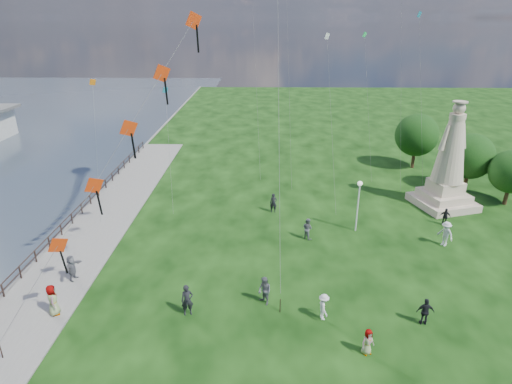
{
  "coord_description": "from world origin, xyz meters",
  "views": [
    {
      "loc": [
        -0.47,
        -17.4,
        15.87
      ],
      "look_at": [
        -1.0,
        8.0,
        5.5
      ],
      "focal_mm": 30.0,
      "sensor_mm": 36.0,
      "label": 1
    }
  ],
  "objects_px": {
    "person_0": "(187,300)",
    "person_2": "(324,307)",
    "person_4": "(368,342)",
    "person_7": "(308,229)",
    "person_1": "(265,291)",
    "statue": "(448,168)",
    "person_10": "(53,301)",
    "person_3": "(425,312)",
    "person_5": "(72,269)",
    "person_9": "(445,217)",
    "person_8": "(445,234)",
    "lamppost": "(359,195)",
    "person_6": "(273,203)"
  },
  "relations": [
    {
      "from": "person_4",
      "to": "person_7",
      "type": "relative_size",
      "value": 0.86
    },
    {
      "from": "person_0",
      "to": "person_1",
      "type": "relative_size",
      "value": 1.06
    },
    {
      "from": "person_0",
      "to": "person_3",
      "type": "bearing_deg",
      "value": -18.81
    },
    {
      "from": "statue",
      "to": "person_6",
      "type": "xyz_separation_m",
      "value": [
        -15.41,
        -1.71,
        -2.72
      ]
    },
    {
      "from": "statue",
      "to": "person_1",
      "type": "bearing_deg",
      "value": -154.51
    },
    {
      "from": "person_7",
      "to": "person_8",
      "type": "height_order",
      "value": "person_8"
    },
    {
      "from": "person_1",
      "to": "person_4",
      "type": "bearing_deg",
      "value": 15.23
    },
    {
      "from": "person_8",
      "to": "person_3",
      "type": "bearing_deg",
      "value": -59.95
    },
    {
      "from": "person_0",
      "to": "person_9",
      "type": "bearing_deg",
      "value": 15.46
    },
    {
      "from": "person_0",
      "to": "person_8",
      "type": "xyz_separation_m",
      "value": [
        17.87,
        8.44,
        0.02
      ]
    },
    {
      "from": "person_0",
      "to": "person_5",
      "type": "xyz_separation_m",
      "value": [
        -7.99,
        3.22,
        -0.08
      ]
    },
    {
      "from": "person_1",
      "to": "person_7",
      "type": "distance_m",
      "value": 8.87
    },
    {
      "from": "person_7",
      "to": "person_8",
      "type": "bearing_deg",
      "value": -136.32
    },
    {
      "from": "person_0",
      "to": "person_2",
      "type": "bearing_deg",
      "value": -18.19
    },
    {
      "from": "lamppost",
      "to": "person_7",
      "type": "bearing_deg",
      "value": -160.91
    },
    {
      "from": "person_10",
      "to": "lamppost",
      "type": "bearing_deg",
      "value": -83.29
    },
    {
      "from": "person_2",
      "to": "person_6",
      "type": "relative_size",
      "value": 0.94
    },
    {
      "from": "person_3",
      "to": "person_10",
      "type": "xyz_separation_m",
      "value": [
        -20.91,
        0.32,
        0.12
      ]
    },
    {
      "from": "person_3",
      "to": "person_8",
      "type": "relative_size",
      "value": 0.85
    },
    {
      "from": "person_5",
      "to": "person_8",
      "type": "height_order",
      "value": "person_8"
    },
    {
      "from": "person_4",
      "to": "person_5",
      "type": "xyz_separation_m",
      "value": [
        -17.62,
        6.14,
        0.15
      ]
    },
    {
      "from": "lamppost",
      "to": "person_6",
      "type": "bearing_deg",
      "value": 152.33
    },
    {
      "from": "person_5",
      "to": "person_7",
      "type": "height_order",
      "value": "person_5"
    },
    {
      "from": "person_5",
      "to": "person_6",
      "type": "height_order",
      "value": "person_5"
    },
    {
      "from": "person_1",
      "to": "person_4",
      "type": "relative_size",
      "value": 1.23
    },
    {
      "from": "person_0",
      "to": "person_5",
      "type": "bearing_deg",
      "value": 141.77
    },
    {
      "from": "person_1",
      "to": "person_8",
      "type": "bearing_deg",
      "value": 81.36
    },
    {
      "from": "person_8",
      "to": "person_9",
      "type": "height_order",
      "value": "person_8"
    },
    {
      "from": "person_5",
      "to": "statue",
      "type": "bearing_deg",
      "value": -54.63
    },
    {
      "from": "person_1",
      "to": "person_2",
      "type": "distance_m",
      "value": 3.58
    },
    {
      "from": "lamppost",
      "to": "person_6",
      "type": "xyz_separation_m",
      "value": [
        -6.55,
        3.43,
        -2.21
      ]
    },
    {
      "from": "statue",
      "to": "person_9",
      "type": "xyz_separation_m",
      "value": [
        -1.35,
        -3.95,
        -2.84
      ]
    },
    {
      "from": "person_8",
      "to": "person_9",
      "type": "distance_m",
      "value": 3.72
    },
    {
      "from": "person_0",
      "to": "person_8",
      "type": "bearing_deg",
      "value": 8.97
    },
    {
      "from": "person_1",
      "to": "person_5",
      "type": "height_order",
      "value": "person_1"
    },
    {
      "from": "person_0",
      "to": "person_1",
      "type": "height_order",
      "value": "person_0"
    },
    {
      "from": "statue",
      "to": "person_3",
      "type": "height_order",
      "value": "statue"
    },
    {
      "from": "person_6",
      "to": "person_4",
      "type": "bearing_deg",
      "value": -72.66
    },
    {
      "from": "person_4",
      "to": "person_5",
      "type": "relative_size",
      "value": 0.83
    },
    {
      "from": "person_0",
      "to": "person_9",
      "type": "xyz_separation_m",
      "value": [
        19.22,
        11.89,
        -0.21
      ]
    },
    {
      "from": "statue",
      "to": "person_5",
      "type": "distance_m",
      "value": 31.34
    },
    {
      "from": "person_1",
      "to": "person_6",
      "type": "bearing_deg",
      "value": 139.4
    },
    {
      "from": "person_2",
      "to": "person_9",
      "type": "bearing_deg",
      "value": -52.78
    },
    {
      "from": "lamppost",
      "to": "person_10",
      "type": "bearing_deg",
      "value": -150.41
    },
    {
      "from": "statue",
      "to": "person_10",
      "type": "xyz_separation_m",
      "value": [
        -28.18,
        -16.11,
        -2.63
      ]
    },
    {
      "from": "person_8",
      "to": "person_9",
      "type": "xyz_separation_m",
      "value": [
        1.34,
        3.46,
        -0.23
      ]
    },
    {
      "from": "person_3",
      "to": "person_6",
      "type": "relative_size",
      "value": 0.96
    },
    {
      "from": "person_2",
      "to": "person_10",
      "type": "distance_m",
      "value": 15.34
    },
    {
      "from": "person_1",
      "to": "person_5",
      "type": "distance_m",
      "value": 12.59
    },
    {
      "from": "person_1",
      "to": "person_9",
      "type": "relative_size",
      "value": 1.21
    }
  ]
}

